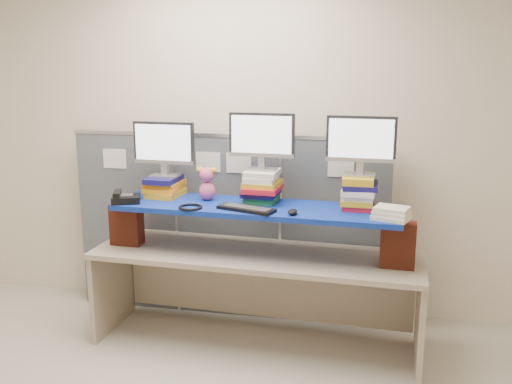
% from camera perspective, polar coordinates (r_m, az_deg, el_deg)
% --- Properties ---
extents(room, '(5.00, 4.00, 2.80)m').
position_cam_1_polar(room, '(2.88, -11.55, -1.17)').
color(room, beige).
rests_on(room, ground).
extents(cubicle_partition, '(2.60, 0.06, 1.53)m').
position_cam_1_polar(cubicle_partition, '(4.67, -2.81, -3.40)').
color(cubicle_partition, '#4A4F57').
rests_on(cubicle_partition, ground).
extents(desk, '(2.42, 0.82, 0.73)m').
position_cam_1_polar(desk, '(4.22, 0.00, -7.95)').
color(desk, tan).
rests_on(desk, ground).
extents(brick_pier_left, '(0.24, 0.14, 0.32)m').
position_cam_1_polar(brick_pier_left, '(4.42, -12.81, -3.15)').
color(brick_pier_left, maroon).
rests_on(brick_pier_left, desk).
extents(brick_pier_right, '(0.24, 0.14, 0.32)m').
position_cam_1_polar(brick_pier_right, '(3.96, 14.00, -5.13)').
color(brick_pier_right, maroon).
rests_on(brick_pier_right, desk).
extents(blue_board, '(2.07, 0.62, 0.04)m').
position_cam_1_polar(blue_board, '(4.07, 0.00, -1.63)').
color(blue_board, '#0B0D90').
rests_on(blue_board, brick_pier_left).
extents(book_stack_left, '(0.27, 0.32, 0.15)m').
position_cam_1_polar(book_stack_left, '(4.39, -9.13, 0.57)').
color(book_stack_left, gold).
rests_on(book_stack_left, blue_board).
extents(book_stack_center, '(0.28, 0.31, 0.24)m').
position_cam_1_polar(book_stack_center, '(4.15, 0.60, 0.60)').
color(book_stack_center, '#1A6334').
rests_on(book_stack_center, blue_board).
extents(book_stack_right, '(0.25, 0.32, 0.23)m').
position_cam_1_polar(book_stack_right, '(4.04, 10.23, 0.05)').
color(book_stack_right, '#B2142B').
rests_on(book_stack_right, blue_board).
extents(monitor_left, '(0.48, 0.14, 0.41)m').
position_cam_1_polar(monitor_left, '(4.34, -9.20, 4.59)').
color(monitor_left, '#949498').
rests_on(monitor_left, book_stack_left).
extents(monitor_center, '(0.48, 0.14, 0.41)m').
position_cam_1_polar(monitor_center, '(4.09, 0.58, 5.42)').
color(monitor_center, '#949498').
rests_on(monitor_center, book_stack_center).
extents(monitor_right, '(0.48, 0.14, 0.41)m').
position_cam_1_polar(monitor_right, '(3.98, 10.45, 4.93)').
color(monitor_right, '#949498').
rests_on(monitor_right, book_stack_right).
extents(keyboard, '(0.43, 0.26, 0.03)m').
position_cam_1_polar(keyboard, '(3.93, -0.97, -1.68)').
color(keyboard, black).
rests_on(keyboard, blue_board).
extents(mouse, '(0.10, 0.13, 0.04)m').
position_cam_1_polar(mouse, '(3.84, 3.68, -1.99)').
color(mouse, black).
rests_on(mouse, blue_board).
extents(desk_phone, '(0.25, 0.24, 0.08)m').
position_cam_1_polar(desk_phone, '(4.26, -12.97, -0.60)').
color(desk_phone, black).
rests_on(desk_phone, blue_board).
extents(headset, '(0.22, 0.22, 0.02)m').
position_cam_1_polar(headset, '(4.02, -6.57, -1.51)').
color(headset, black).
rests_on(headset, blue_board).
extents(plush_toy, '(0.15, 0.11, 0.25)m').
position_cam_1_polar(plush_toy, '(4.21, -4.90, 0.89)').
color(plush_toy, '#D45080').
rests_on(plush_toy, blue_board).
extents(binder_stack, '(0.28, 0.25, 0.08)m').
position_cam_1_polar(binder_stack, '(3.82, 13.40, -2.09)').
color(binder_stack, beige).
rests_on(binder_stack, blue_board).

